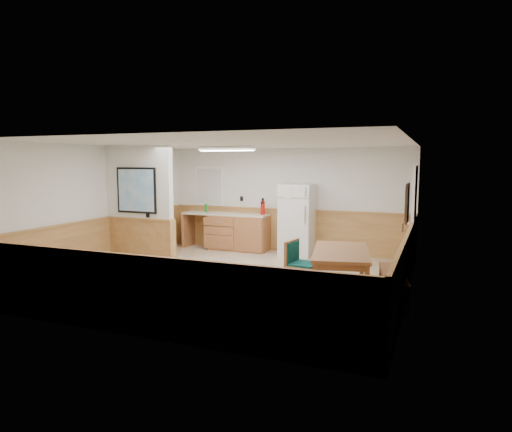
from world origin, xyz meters
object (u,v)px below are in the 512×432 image
at_px(fire_extinguisher, 263,207).
at_px(dining_bench, 393,279).
at_px(dining_chair, 298,261).
at_px(refrigerator, 297,220).
at_px(soap_bottle, 206,208).
at_px(dining_table, 341,256).

bearing_deg(fire_extinguisher, dining_bench, -36.69).
bearing_deg(dining_chair, fire_extinguisher, 129.42).
xyz_separation_m(refrigerator, soap_bottle, (-2.44, 0.10, 0.18)).
distance_m(refrigerator, soap_bottle, 2.45).
distance_m(dining_chair, soap_bottle, 4.48).
height_order(dining_chair, soap_bottle, soap_bottle).
relative_size(dining_table, soap_bottle, 8.61).
height_order(fire_extinguisher, soap_bottle, fire_extinguisher).
height_order(dining_bench, dining_chair, dining_chair).
distance_m(dining_table, fire_extinguisher, 3.95).
xyz_separation_m(dining_bench, soap_bottle, (-4.88, 3.00, 0.67)).
relative_size(dining_table, dining_bench, 1.16).
distance_m(fire_extinguisher, soap_bottle, 1.55).
bearing_deg(dining_bench, fire_extinguisher, 127.61).
xyz_separation_m(refrigerator, fire_extinguisher, (-0.90, 0.10, 0.25)).
height_order(refrigerator, dining_bench, refrigerator).
bearing_deg(soap_bottle, refrigerator, -2.34).
distance_m(dining_table, dining_bench, 0.88).
relative_size(dining_chair, soap_bottle, 3.93).
bearing_deg(dining_table, refrigerator, 107.72).
height_order(dining_table, fire_extinguisher, fire_extinguisher).
distance_m(dining_chair, fire_extinguisher, 3.50).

